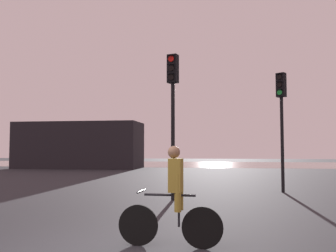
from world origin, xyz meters
name	(u,v)px	position (x,y,z in m)	size (l,w,h in m)	color
water_strip	(205,164)	(0.00, 35.26, 0.00)	(80.00, 16.00, 0.01)	gray
distant_building	(79,145)	(-10.14, 25.26, 1.92)	(10.37, 4.00, 3.85)	black
traffic_light_center	(173,99)	(0.42, 6.54, 3.16)	(0.38, 0.39, 4.56)	black
traffic_light_far_right	(282,109)	(4.12, 9.27, 3.07)	(0.40, 0.42, 4.41)	black
cyclist	(174,196)	(1.19, 1.01, 0.82)	(1.71, 0.46, 1.62)	black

